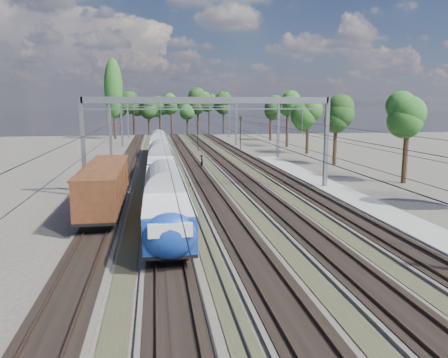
{
  "coord_description": "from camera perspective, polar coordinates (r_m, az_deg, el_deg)",
  "views": [
    {
      "loc": [
        -5.12,
        -10.64,
        8.35
      ],
      "look_at": [
        -0.05,
        21.23,
        2.8
      ],
      "focal_mm": 35.0,
      "sensor_mm": 36.0,
      "label": 1
    }
  ],
  "objects": [
    {
      "name": "track_bed",
      "position": [
        56.48,
        -3.73,
        1.34
      ],
      "size": [
        21.0,
        130.0,
        0.34
      ],
      "color": "#47423A",
      "rests_on": "ground"
    },
    {
      "name": "platform",
      "position": [
        36.04,
        19.66,
        -3.97
      ],
      "size": [
        3.0,
        70.0,
        0.3
      ],
      "primitive_type": "cube",
      "color": "gray",
      "rests_on": "ground"
    },
    {
      "name": "catenary",
      "position": [
        63.59,
        -4.14,
        7.97
      ],
      "size": [
        25.65,
        130.0,
        9.0
      ],
      "color": "slate",
      "rests_on": "ground"
    },
    {
      "name": "tree_belt",
      "position": [
        105.25,
        -2.5,
        9.59
      ],
      "size": [
        39.01,
        97.32,
        11.5
      ],
      "color": "black",
      "rests_on": "ground"
    },
    {
      "name": "poplar",
      "position": [
        109.1,
        -14.24,
        11.32
      ],
      "size": [
        4.4,
        4.4,
        19.04
      ],
      "color": "black",
      "rests_on": "ground"
    },
    {
      "name": "emu_train",
      "position": [
        49.77,
        -8.26,
        2.81
      ],
      "size": [
        2.81,
        59.4,
        4.1
      ],
      "color": "black",
      "rests_on": "ground"
    },
    {
      "name": "freight_boxcar",
      "position": [
        34.86,
        -15.28,
        -0.77
      ],
      "size": [
        2.88,
        13.92,
        3.59
      ],
      "color": "black",
      "rests_on": "ground"
    },
    {
      "name": "worker",
      "position": [
        57.55,
        -2.89,
        2.3
      ],
      "size": [
        0.44,
        0.66,
        1.78
      ],
      "primitive_type": "imported",
      "rotation": [
        0.0,
        0.0,
        1.55
      ],
      "color": "black",
      "rests_on": "ground"
    },
    {
      "name": "signal_near",
      "position": [
        78.08,
        -3.44,
        6.07
      ],
      "size": [
        0.37,
        0.34,
        5.31
      ],
      "rotation": [
        0.0,
        0.0,
        0.28
      ],
      "color": "black",
      "rests_on": "ground"
    },
    {
      "name": "signal_far",
      "position": [
        80.29,
        2.18,
        6.61
      ],
      "size": [
        0.44,
        0.41,
        6.24
      ],
      "rotation": [
        0.0,
        0.0,
        -0.35
      ],
      "color": "black",
      "rests_on": "ground"
    }
  ]
}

